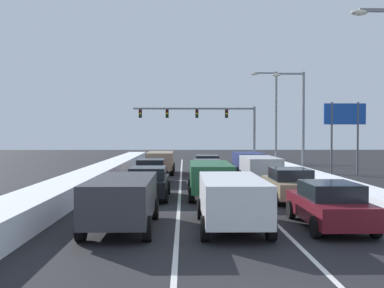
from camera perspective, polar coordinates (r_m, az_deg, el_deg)
name	(u,v)px	position (r m, az deg, el deg)	size (l,w,h in m)	color
ground_plane	(210,189)	(25.56, 2.32, -5.66)	(120.00, 120.00, 0.00)	black
lane_stripe_between_right_lane_and_center_lane	(232,180)	(30.03, 5.08, -4.61)	(0.14, 48.04, 0.01)	silver
lane_stripe_between_center_lane_and_left_lane	(181,181)	(29.86, -1.44, -4.64)	(0.14, 48.04, 0.01)	silver
snow_bank_right_shoulder	(312,176)	(31.02, 14.89, -3.97)	(1.68, 48.04, 0.54)	white
snow_bank_left_shoulder	(100,174)	(30.32, -11.53, -3.72)	(1.97, 48.04, 0.91)	white
sedan_maroon_right_lane_nearest	(329,205)	(15.72, 16.96, -7.33)	(2.00, 4.50, 1.51)	maroon
sedan_tan_right_lane_second	(290,184)	(21.41, 12.23, -5.00)	(2.00, 4.50, 1.51)	#937F60
suv_silver_right_lane_third	(260,168)	(28.09, 8.59, -2.96)	(2.16, 4.90, 1.67)	#B7BABF
suv_navy_right_lane_fourth	(248,161)	(34.05, 7.14, -2.20)	(2.16, 4.90, 1.67)	navy
suv_white_center_lane_nearest	(232,198)	(14.87, 5.07, -6.79)	(2.16, 4.90, 1.67)	silver
suv_green_center_lane_second	(210,177)	(22.01, 2.35, -4.14)	(2.16, 4.90, 1.67)	#1E5633
sedan_gray_center_lane_third	(207,172)	(27.78, 1.87, -3.52)	(2.00, 4.50, 1.51)	slate
sedan_red_center_lane_fourth	(207,165)	(33.31, 1.90, -2.70)	(2.00, 4.50, 1.51)	maroon
suv_charcoal_left_lane_nearest	(122,198)	(14.95, -8.83, -6.76)	(2.16, 4.90, 1.67)	#38383D
sedan_black_left_lane_second	(148,182)	(21.81, -5.54, -4.86)	(2.00, 4.50, 1.51)	black
sedan_maroon_left_lane_third	(151,171)	(28.38, -5.20, -3.42)	(2.00, 4.50, 1.51)	maroon
suv_tan_left_lane_fourth	(160,160)	(35.03, -4.02, -2.10)	(2.16, 4.90, 1.67)	#937F60
traffic_light_gantry	(208,118)	(51.62, 2.08, 3.31)	(14.00, 0.47, 6.20)	slate
street_lamp_right_mid	(299,112)	(37.46, 13.36, 3.95)	(2.66, 0.36, 8.08)	gray
street_lamp_right_far	(273,110)	(45.92, 10.19, 4.28)	(2.66, 0.36, 9.30)	gray
roadside_sign_right	(345,122)	(36.20, 18.75, 2.70)	(3.20, 0.16, 5.50)	#59595B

